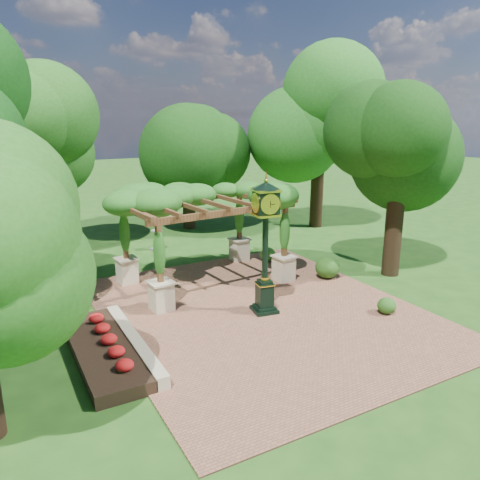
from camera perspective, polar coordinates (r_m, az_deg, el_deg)
ground at (r=15.55m, az=4.52°, el=-9.98°), size 120.00×120.00×0.00m
brick_plaza at (r=16.31m, az=2.58°, el=-8.63°), size 10.00×12.00×0.04m
border_wall at (r=14.15m, az=-12.78°, el=-12.10°), size 0.35×5.00×0.40m
flower_bed at (r=13.98m, az=-16.40°, el=-12.81°), size 1.50×5.00×0.36m
pedestal_clock at (r=15.36m, az=3.12°, el=0.55°), size 1.03×1.03×4.56m
pergola at (r=18.21m, az=-4.32°, el=4.47°), size 6.58×4.46×3.94m
sundial at (r=23.67m, az=-10.06°, el=-0.15°), size 0.75×0.75×1.02m
shrub_front at (r=16.70m, az=17.45°, el=-7.65°), size 0.75×0.75×0.56m
shrub_mid at (r=19.57m, az=10.60°, el=-3.31°), size 1.28×1.28×0.89m
shrub_back at (r=21.48m, az=3.39°, el=-1.74°), size 0.86×0.86×0.65m
tree_west_far at (r=23.99m, az=-24.33°, el=10.88°), size 4.54×4.54×7.80m
tree_north at (r=27.41m, az=-6.49°, el=12.61°), size 4.97×4.97×7.91m
tree_east_far at (r=27.98m, az=9.75°, el=14.81°), size 5.75×5.75×9.49m
tree_east_near at (r=19.85m, az=19.20°, el=12.77°), size 4.54×4.54×8.82m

